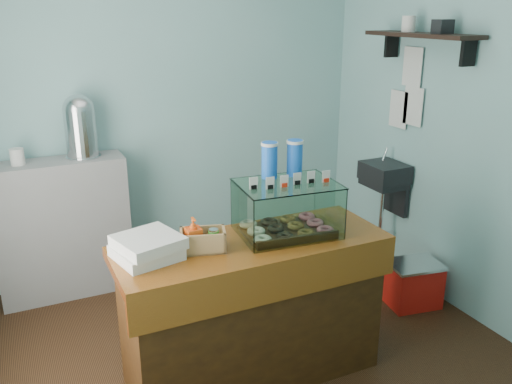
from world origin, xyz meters
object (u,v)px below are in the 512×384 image
counter (253,309)px  display_case (286,203)px  coffee_urn (80,125)px  red_cooler (413,284)px

counter → display_case: bearing=14.6°
coffee_urn → red_cooler: bearing=-32.3°
display_case → coffee_urn: (-0.94, 1.53, 0.28)m
display_case → red_cooler: (1.22, 0.17, -0.90)m
counter → display_case: size_ratio=2.61×
counter → red_cooler: 1.51m
coffee_urn → red_cooler: 2.81m
counter → display_case: display_case is taller
coffee_urn → counter: bearing=-66.7°
counter → coffee_urn: (-0.69, 1.59, 0.89)m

